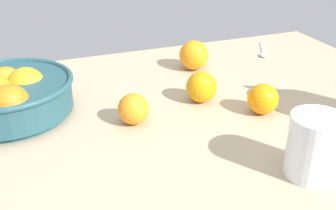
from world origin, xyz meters
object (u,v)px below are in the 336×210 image
at_px(loose_orange_3, 263,99).
at_px(juice_glass, 314,149).
at_px(loose_orange_1, 201,87).
at_px(fruit_bowl, 7,95).
at_px(loose_orange_0, 133,109).
at_px(spoon, 263,52).
at_px(loose_orange_2, 194,55).

bearing_deg(loose_orange_3, juice_glass, -101.32).
bearing_deg(juice_glass, loose_orange_1, 99.64).
height_order(fruit_bowl, loose_orange_3, fruit_bowl).
height_order(loose_orange_0, loose_orange_3, loose_orange_3).
height_order(fruit_bowl, juice_glass, juice_glass).
xyz_separation_m(loose_orange_3, spoon, (0.22, 0.34, -0.03)).
distance_m(loose_orange_0, spoon, 0.57).
bearing_deg(loose_orange_0, loose_orange_2, 44.22).
relative_size(loose_orange_2, loose_orange_3, 1.19).
xyz_separation_m(juice_glass, loose_orange_1, (-0.06, 0.33, -0.01)).
distance_m(juice_glass, loose_orange_1, 0.33).
bearing_deg(loose_orange_1, spoon, 36.64).
height_order(fruit_bowl, loose_orange_1, fruit_bowl).
bearing_deg(loose_orange_2, fruit_bowl, -167.58).
distance_m(fruit_bowl, juice_glass, 0.63).
bearing_deg(spoon, juice_glass, -115.04).
height_order(loose_orange_2, loose_orange_3, loose_orange_2).
xyz_separation_m(loose_orange_2, spoon, (0.25, 0.05, -0.04)).
relative_size(fruit_bowl, loose_orange_2, 3.49).
bearing_deg(spoon, loose_orange_0, -150.34).
bearing_deg(loose_orange_2, loose_orange_3, -83.49).
height_order(juice_glass, loose_orange_0, juice_glass).
relative_size(juice_glass, loose_orange_1, 1.55).
xyz_separation_m(fruit_bowl, loose_orange_1, (0.42, -0.09, -0.01)).
bearing_deg(fruit_bowl, spoon, 11.65).
distance_m(fruit_bowl, spoon, 0.75).
distance_m(loose_orange_1, spoon, 0.40).
xyz_separation_m(loose_orange_0, spoon, (0.50, 0.28, -0.03)).
relative_size(loose_orange_1, loose_orange_3, 1.05).
bearing_deg(loose_orange_3, loose_orange_1, 134.68).
relative_size(loose_orange_2, spoon, 0.59).
bearing_deg(loose_orange_0, spoon, 29.66).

